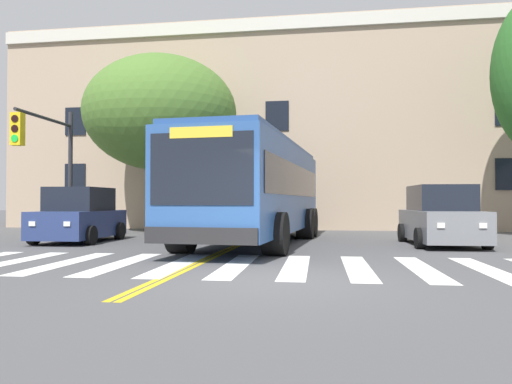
{
  "coord_description": "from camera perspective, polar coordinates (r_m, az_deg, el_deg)",
  "views": [
    {
      "loc": [
        1.09,
        -8.41,
        1.34
      ],
      "look_at": [
        -1.22,
        6.21,
        1.62
      ],
      "focal_mm": 35.0,
      "sensor_mm": 36.0,
      "label": 1
    }
  ],
  "objects": [
    {
      "name": "building_facade",
      "position": [
        28.03,
        13.98,
        6.61
      ],
      "size": [
        38.32,
        8.88,
        10.14
      ],
      "color": "tan",
      "rests_on": "ground"
    },
    {
      "name": "lane_line_yellow_inner",
      "position": [
        24.46,
        1.92,
        -4.21
      ],
      "size": [
        0.12,
        36.0,
        0.01
      ],
      "primitive_type": "cube",
      "color": "gold",
      "rests_on": "ground"
    },
    {
      "name": "lane_line_yellow_outer",
      "position": [
        24.44,
        2.3,
        -4.21
      ],
      "size": [
        0.12,
        36.0,
        0.01
      ],
      "primitive_type": "cube",
      "color": "gold",
      "rests_on": "ground"
    },
    {
      "name": "car_grey_far_lane",
      "position": [
        16.25,
        20.37,
        -2.76
      ],
      "size": [
        2.22,
        4.2,
        1.83
      ],
      "color": "slate",
      "rests_on": "ground"
    },
    {
      "name": "traffic_light_far_corner",
      "position": [
        18.46,
        -22.65,
        4.44
      ],
      "size": [
        0.41,
        3.62,
        4.67
      ],
      "color": "#28282D",
      "rests_on": "ground"
    },
    {
      "name": "car_navy_near_lane",
      "position": [
        17.52,
        -19.51,
        -2.69
      ],
      "size": [
        2.19,
        3.86,
        1.8
      ],
      "color": "navy",
      "rests_on": "ground"
    },
    {
      "name": "crosswalk",
      "position": [
        10.42,
        1.1,
        -8.44
      ],
      "size": [
        14.36,
        4.42,
        0.01
      ],
      "color": "white",
      "rests_on": "ground"
    },
    {
      "name": "street_tree_curbside_small",
      "position": [
        22.22,
        -10.84,
        8.78
      ],
      "size": [
        9.17,
        9.18,
        7.62
      ],
      "color": "#4C3D2D",
      "rests_on": "ground"
    },
    {
      "name": "city_bus",
      "position": [
        15.84,
        0.1,
        0.37
      ],
      "size": [
        3.58,
        10.83,
        3.19
      ],
      "color": "#2D5699",
      "rests_on": "ground"
    },
    {
      "name": "ground_plane",
      "position": [
        8.58,
        1.59,
        -10.05
      ],
      "size": [
        120.0,
        120.0,
        0.0
      ],
      "primitive_type": "plane",
      "color": "#4C4C4F"
    }
  ]
}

